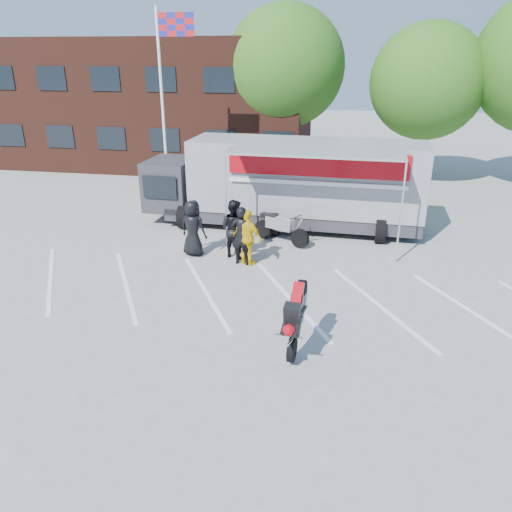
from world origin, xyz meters
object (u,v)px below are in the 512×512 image
(transporter_truck, at_px, (291,227))
(parked_motorcycle, at_px, (281,243))
(tree_left, at_px, (285,67))
(spectator_hivis, at_px, (248,238))
(tree_mid, at_px, (428,82))
(spectator_leather_a, at_px, (193,228))
(spectator_leather_b, at_px, (242,236))
(spectator_leather_c, at_px, (234,228))
(flagpole, at_px, (167,83))
(stunt_bike_rider, at_px, (297,348))

(transporter_truck, height_order, parked_motorcycle, transporter_truck)
(tree_left, bearing_deg, spectator_hivis, -87.30)
(tree_left, distance_m, spectator_hivis, 13.74)
(transporter_truck, bearing_deg, tree_mid, 57.66)
(tree_mid, xyz_separation_m, parked_motorcycle, (-5.63, -9.80, -4.94))
(transporter_truck, distance_m, spectator_leather_a, 4.54)
(spectator_leather_b, xyz_separation_m, spectator_hivis, (0.20, -0.02, -0.05))
(spectator_leather_b, xyz_separation_m, spectator_leather_c, (-0.39, 0.59, 0.02))
(spectator_leather_c, bearing_deg, tree_left, -65.69)
(flagpole, distance_m, spectator_leather_a, 8.17)
(tree_left, xyz_separation_m, spectator_leather_c, (0.03, -12.30, -4.60))
(tree_left, relative_size, tree_mid, 1.13)
(tree_left, distance_m, stunt_bike_rider, 18.53)
(tree_mid, relative_size, spectator_leather_b, 4.07)
(flagpole, distance_m, parked_motorcycle, 8.95)
(spectator_leather_c, height_order, spectator_hivis, spectator_leather_c)
(spectator_leather_a, height_order, spectator_leather_b, spectator_leather_b)
(flagpole, distance_m, spectator_leather_c, 8.64)
(parked_motorcycle, height_order, spectator_hivis, spectator_hivis)
(tree_left, bearing_deg, spectator_leather_a, -96.04)
(spectator_leather_a, relative_size, spectator_leather_b, 0.99)
(flagpole, relative_size, spectator_leather_a, 4.28)
(parked_motorcycle, relative_size, spectator_leather_b, 1.21)
(transporter_truck, distance_m, parked_motorcycle, 1.79)
(transporter_truck, bearing_deg, parked_motorcycle, -93.10)
(tree_left, bearing_deg, parked_motorcycle, -82.75)
(transporter_truck, xyz_separation_m, parked_motorcycle, (-0.16, -1.79, 0.00))
(parked_motorcycle, bearing_deg, tree_mid, -3.41)
(transporter_truck, distance_m, spectator_leather_c, 3.74)
(tree_left, relative_size, spectator_leather_b, 4.57)
(stunt_bike_rider, height_order, spectator_leather_c, spectator_leather_c)
(tree_left, bearing_deg, tree_mid, -8.13)
(parked_motorcycle, bearing_deg, spectator_hivis, -173.50)
(spectator_leather_a, relative_size, spectator_leather_c, 0.97)
(parked_motorcycle, distance_m, spectator_leather_b, 2.49)
(spectator_leather_c, bearing_deg, parked_motorcycle, -107.74)
(parked_motorcycle, bearing_deg, spectator_leather_c, 164.53)
(tree_mid, relative_size, spectator_leather_a, 4.11)
(stunt_bike_rider, bearing_deg, transporter_truck, 103.44)
(tree_mid, distance_m, parked_motorcycle, 12.33)
(flagpole, distance_m, transporter_truck, 8.25)
(spectator_leather_b, bearing_deg, spectator_leather_a, -7.41)
(tree_mid, height_order, parked_motorcycle, tree_mid)
(tree_mid, distance_m, spectator_leather_c, 13.86)
(parked_motorcycle, height_order, spectator_leather_a, spectator_leather_a)
(spectator_hivis, bearing_deg, parked_motorcycle, -85.73)
(stunt_bike_rider, bearing_deg, spectator_leather_a, 134.07)
(transporter_truck, height_order, spectator_hivis, spectator_hivis)
(spectator_leather_c, distance_m, spectator_hivis, 0.84)
(spectator_leather_c, bearing_deg, spectator_hivis, 157.93)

